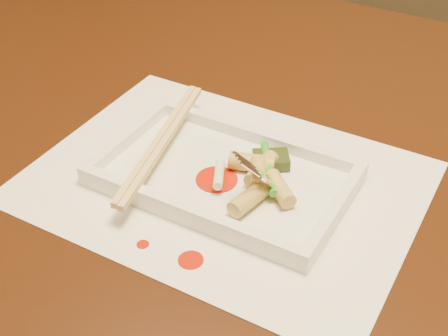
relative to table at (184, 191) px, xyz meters
The scene contains 21 objects.
table is the anchor object (origin of this frame).
placemat 0.16m from the table, 35.05° to the right, with size 0.40×0.30×0.00m, color white.
sauce_splatter_a 0.25m from the table, 55.16° to the right, with size 0.02×0.02×0.00m, color #BA1A05.
sauce_splatter_b 0.23m from the table, 67.59° to the right, with size 0.01×0.01×0.00m, color #BA1A05.
plate_base 0.16m from the table, 35.05° to the right, with size 0.26×0.16×0.01m, color white.
plate_rim_far 0.15m from the table, ahead, with size 0.26×0.01×0.01m, color white.
plate_rim_near 0.21m from the table, 55.56° to the right, with size 0.26×0.01×0.01m, color white.
plate_rim_left 0.14m from the table, 110.91° to the right, with size 0.01×0.14×0.01m, color white.
plate_rim_right 0.26m from the table, 17.19° to the right, with size 0.01×0.14×0.01m, color white.
veg_piece 0.18m from the table, 12.16° to the right, with size 0.04×0.03×0.01m, color black.
scallion_white 0.18m from the table, 39.62° to the right, with size 0.01×0.01×0.04m, color #EAEACC.
scallion_green 0.19m from the table, 19.17° to the right, with size 0.01×0.01×0.09m, color #278C16.
chopstick_a 0.15m from the table, 77.04° to the right, with size 0.01×0.23×0.01m, color #E3BF71.
chopstick_b 0.15m from the table, 70.88° to the right, with size 0.01×0.23×0.01m, color #E3BF71.
fork 0.25m from the table, 16.78° to the right, with size 0.09×0.10×0.14m, color silver, non-canonical shape.
sauce_blob_0 0.17m from the table, 39.75° to the right, with size 0.04×0.04×0.00m, color #BA1A05.
rice_cake_0 0.21m from the table, 34.39° to the right, with size 0.02×0.02×0.05m, color #CEBA60.
rice_cake_1 0.22m from the table, 23.47° to the right, with size 0.02×0.02×0.05m, color #CEBA60.
rice_cake_2 0.20m from the table, 25.85° to the right, with size 0.02×0.02×0.04m, color #CEBA60.
rice_cake_3 0.18m from the table, 21.46° to the right, with size 0.02×0.02×0.05m, color #CEBA60.
rice_cake_4 0.19m from the table, 21.37° to the right, with size 0.02×0.02×0.05m, color #CEBA60.
Camera 1 is at (0.35, -0.52, 1.17)m, focal length 50.00 mm.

